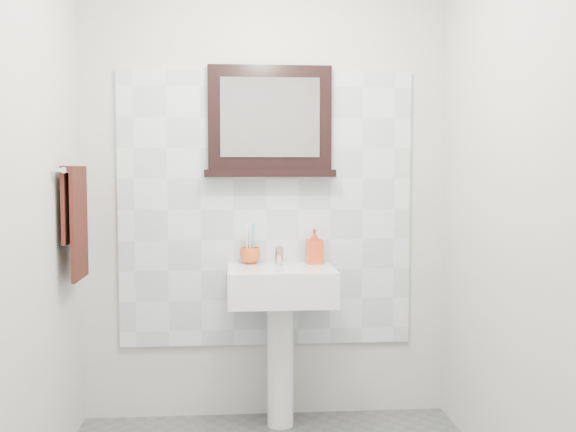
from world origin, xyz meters
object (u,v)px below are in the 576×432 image
object	(u,v)px
toothbrush_cup	(250,256)
hand_towel	(75,214)
pedestal_sink	(281,302)
soap_dispenser	(314,246)
framed_mirror	(270,124)

from	to	relation	value
toothbrush_cup	hand_towel	distance (m)	0.93
pedestal_sink	toothbrush_cup	bearing A→B (deg)	136.97
soap_dispenser	toothbrush_cup	bearing A→B (deg)	173.45
toothbrush_cup	framed_mirror	size ratio (longest dim) A/B	0.16
framed_mirror	hand_towel	xyz separation A→B (m)	(-0.96, -0.33, -0.46)
toothbrush_cup	framed_mirror	world-z (taller)	framed_mirror
soap_dispenser	framed_mirror	distance (m)	0.70
pedestal_sink	soap_dispenser	distance (m)	0.36
pedestal_sink	framed_mirror	distance (m)	0.96
framed_mirror	soap_dispenser	bearing A→B (deg)	-13.12
framed_mirror	hand_towel	world-z (taller)	framed_mirror
pedestal_sink	hand_towel	world-z (taller)	hand_towel
toothbrush_cup	soap_dispenser	world-z (taller)	soap_dispenser
soap_dispenser	hand_towel	distance (m)	1.25
pedestal_sink	soap_dispenser	size ratio (longest dim) A/B	5.05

